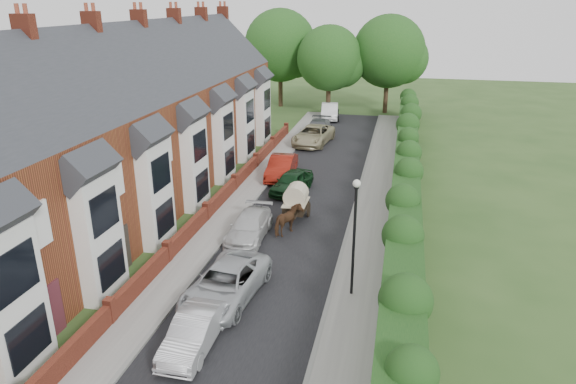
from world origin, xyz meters
name	(u,v)px	position (x,y,z in m)	size (l,w,h in m)	color
ground	(245,343)	(0.00, 0.00, 0.00)	(140.00, 140.00, 0.00)	#2D4C1E
road	(295,221)	(-0.50, 11.00, 0.01)	(6.00, 58.00, 0.02)	black
pavement_hedge_side	(369,227)	(3.60, 11.00, 0.06)	(2.20, 58.00, 0.12)	gray
pavement_house_side	(230,214)	(-4.35, 11.00, 0.06)	(1.70, 58.00, 0.12)	gray
kerb_hedge_side	(349,225)	(2.55, 11.00, 0.07)	(0.18, 58.00, 0.13)	gray
kerb_house_side	(243,216)	(-3.55, 11.00, 0.07)	(0.18, 58.00, 0.13)	gray
hedge	(405,203)	(5.40, 11.00, 1.60)	(2.10, 58.00, 2.85)	#113714
terrace_row	(108,138)	(-10.87, 9.98, 4.47)	(9.05, 40.50, 11.50)	brown
garden_wall_row	(206,213)	(-5.35, 10.00, 0.46)	(0.35, 40.35, 1.10)	maroon
lamppost	(355,224)	(3.40, 4.00, 3.30)	(0.32, 0.32, 5.16)	black
tree_far_left	(333,60)	(-2.65, 40.08, 5.71)	(7.14, 6.80, 9.29)	#332316
tree_far_right	(392,53)	(3.39, 42.08, 6.31)	(7.98, 7.60, 10.31)	#332316
tree_far_back	(284,47)	(-8.59, 43.08, 6.62)	(8.40, 8.00, 10.82)	#332316
car_silver_a	(194,331)	(-1.69, -0.60, 0.64)	(1.36, 3.90, 1.29)	#BABABF
car_silver_b	(226,283)	(-1.63, 2.62, 0.72)	(2.40, 5.22, 1.45)	#B3B7BB
car_white	(249,227)	(-2.37, 8.41, 0.64)	(1.80, 4.42, 1.28)	silver
car_green	(292,182)	(-1.68, 15.54, 0.69)	(1.63, 4.06, 1.38)	black
car_red	(282,167)	(-2.99, 18.20, 0.76)	(1.61, 4.60, 1.52)	maroon
car_beige	(313,135)	(-2.38, 27.40, 0.78)	(2.60, 5.64, 1.57)	tan
car_grey	(318,129)	(-2.40, 29.80, 0.75)	(2.11, 5.19, 1.51)	#4E5155
car_black	(330,111)	(-2.44, 37.61, 0.79)	(1.87, 4.65, 1.59)	black
horse	(288,221)	(-0.51, 9.30, 0.78)	(0.84, 1.84, 1.55)	#50321D
horse_cart	(296,200)	(-0.51, 11.28, 1.20)	(1.32, 2.92, 2.10)	black
car_extra_far	(330,111)	(-2.46, 37.56, 0.78)	(1.66, 4.76, 1.57)	white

